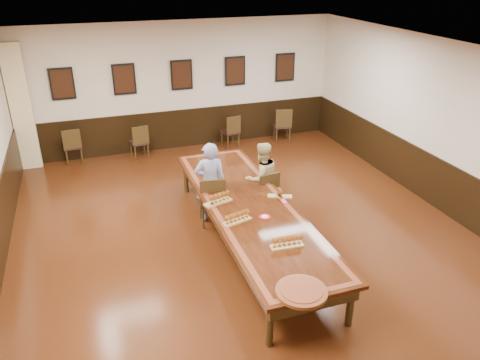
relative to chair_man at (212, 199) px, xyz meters
name	(u,v)px	position (x,y,z in m)	size (l,w,h in m)	color
floor	(249,244)	(0.42, -0.91, -0.50)	(8.00, 10.00, 0.02)	black
ceiling	(251,57)	(0.42, -0.91, 2.72)	(8.00, 10.00, 0.02)	white
wall_back	(182,86)	(0.42, 4.10, 1.11)	(8.00, 0.02, 3.20)	beige
wall_right	(453,132)	(4.43, -0.91, 1.11)	(0.02, 10.00, 3.20)	beige
chair_man	(212,199)	(0.00, 0.00, 0.00)	(0.46, 0.50, 0.98)	black
chair_woman	(264,192)	(1.05, 0.01, -0.03)	(0.43, 0.47, 0.91)	black
spare_chair_a	(72,145)	(-2.38, 3.88, -0.04)	(0.42, 0.45, 0.89)	black
spare_chair_b	(139,141)	(-0.82, 3.68, -0.06)	(0.40, 0.44, 0.86)	black
spare_chair_c	(230,131)	(1.56, 3.69, -0.06)	(0.40, 0.44, 0.86)	black
spare_chair_d	(282,124)	(3.01, 3.61, -0.02)	(0.44, 0.48, 0.93)	black
person_man	(210,183)	(0.01, 0.10, 0.29)	(0.57, 0.37, 1.56)	#4552AC
person_woman	(262,178)	(1.03, 0.11, 0.23)	(0.71, 0.55, 1.43)	#D1BF82
pink_phone	(284,201)	(1.02, -0.96, 0.27)	(0.07, 0.14, 0.01)	#E14B79
curtain	(21,108)	(-3.33, 3.91, 0.96)	(0.45, 0.18, 2.90)	beige
wainscoting	(250,218)	(0.42, -0.91, 0.01)	(8.00, 10.00, 1.00)	black
conference_table	(250,213)	(0.42, -0.91, 0.12)	(1.40, 5.00, 0.76)	black
posters	(182,75)	(0.42, 4.03, 1.41)	(6.14, 0.04, 0.74)	black
flight_a	(218,199)	(-0.06, -0.66, 0.35)	(0.53, 0.29, 0.19)	#A78446
flight_b	(280,193)	(1.02, -0.79, 0.33)	(0.44, 0.29, 0.16)	#A78446
flight_c	(237,217)	(0.04, -1.36, 0.34)	(0.50, 0.27, 0.18)	#A78446
flight_d	(287,242)	(0.49, -2.26, 0.35)	(0.49, 0.18, 0.18)	#A78446
red_plate_grp	(265,217)	(0.50, -1.37, 0.27)	(0.19, 0.19, 0.02)	red
carved_platter	(301,291)	(0.24, -3.25, 0.29)	(0.74, 0.74, 0.05)	#542610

